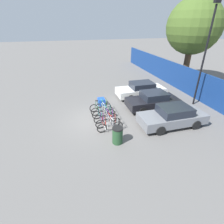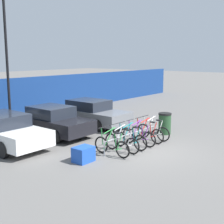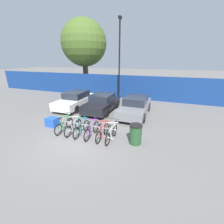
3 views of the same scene
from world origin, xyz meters
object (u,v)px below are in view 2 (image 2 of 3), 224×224
at_px(bicycle_silver, 122,142).
at_px(cargo_crate, 83,154).
at_px(bike_rack, 131,135).
at_px(lamp_post, 6,48).
at_px(bicycle_red, 147,134).
at_px(car_white, 3,130).
at_px(bicycle_purple, 139,136).
at_px(trash_bin, 165,123).
at_px(bicycle_white, 153,131).
at_px(car_black, 52,121).
at_px(bicycle_green, 112,146).
at_px(car_grey, 90,113).
at_px(bicycle_teal, 130,140).

relative_size(bicycle_silver, cargo_crate, 2.44).
relative_size(bike_rack, lamp_post, 0.46).
bearing_deg(bicycle_red, car_white, 135.06).
relative_size(bicycle_purple, trash_bin, 1.66).
bearing_deg(bicycle_silver, bicycle_red, 3.58).
bearing_deg(bike_rack, bicycle_white, -5.72).
height_order(car_black, cargo_crate, car_black).
distance_m(bike_rack, trash_bin, 2.73).
height_order(bicycle_green, car_grey, car_grey).
height_order(bicycle_green, bicycle_purple, same).
distance_m(bicycle_purple, car_white, 5.67).
relative_size(bike_rack, car_black, 0.86).
bearing_deg(bicycle_white, car_black, 118.27).
xyz_separation_m(bicycle_teal, bicycle_white, (1.80, 0.00, 0.00)).
distance_m(bike_rack, bicycle_green, 1.50).
bearing_deg(cargo_crate, bicycle_silver, -10.49).
xyz_separation_m(bicycle_green, car_white, (-1.93, 4.25, 0.31)).
xyz_separation_m(bicycle_white, trash_bin, (1.25, 0.12, 0.14)).
relative_size(bicycle_purple, car_black, 0.42).
height_order(bicycle_silver, lamp_post, lamp_post).
distance_m(bike_rack, car_white, 5.34).
bearing_deg(bicycle_silver, cargo_crate, 173.09).
xyz_separation_m(car_white, lamp_post, (2.74, 3.73, 3.48)).
height_order(bicycle_green, bicycle_red, same).
bearing_deg(bicycle_red, bicycle_green, 179.10).
distance_m(bicycle_silver, bicycle_teal, 0.54).
distance_m(car_grey, cargo_crate, 5.98).
distance_m(bike_rack, cargo_crate, 2.69).
bearing_deg(car_grey, bicycle_green, -128.17).
bearing_deg(bicycle_teal, bicycle_green, 176.65).
distance_m(bicycle_green, lamp_post, 8.87).
bearing_deg(bicycle_teal, car_white, 122.79).
relative_size(bike_rack, car_white, 0.79).
distance_m(bicycle_green, car_black, 4.21).
bearing_deg(car_black, bike_rack, -77.72).
relative_size(bicycle_green, lamp_post, 0.22).
relative_size(bicycle_red, car_grey, 0.38).
bearing_deg(bicycle_teal, bicycle_purple, -3.35).
bearing_deg(lamp_post, trash_bin, -66.50).
distance_m(bike_rack, lamp_post, 8.68).
height_order(car_white, lamp_post, lamp_post).
relative_size(bike_rack, bicycle_purple, 2.05).
height_order(bike_rack, lamp_post, lamp_post).
xyz_separation_m(bicycle_silver, bicycle_red, (1.83, 0.00, 0.00)).
xyz_separation_m(bicycle_green, bicycle_teal, (1.17, 0.00, 0.00)).
distance_m(bicycle_red, car_white, 6.12).
bearing_deg(cargo_crate, trash_bin, -2.32).
height_order(lamp_post, trash_bin, lamp_post).
height_order(bicycle_purple, lamp_post, lamp_post).
relative_size(bicycle_purple, car_white, 0.39).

